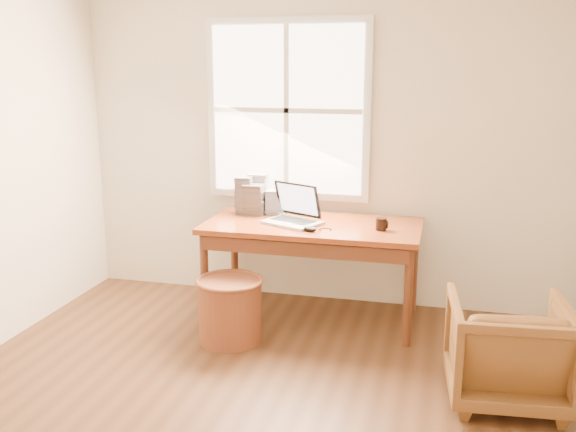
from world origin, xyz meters
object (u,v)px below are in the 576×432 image
at_px(desk, 313,226).
at_px(wicker_stool, 230,311).
at_px(coffee_mug, 381,224).
at_px(armchair, 507,350).
at_px(cd_stack_a, 258,192).
at_px(laptop, 292,205).

height_order(desk, wicker_stool, desk).
relative_size(wicker_stool, coffee_mug, 5.06).
height_order(armchair, wicker_stool, armchair).
bearing_deg(cd_stack_a, laptop, -45.45).
relative_size(coffee_mug, cd_stack_a, 0.29).
xyz_separation_m(armchair, cd_stack_a, (-1.87, 1.25, 0.60)).
bearing_deg(wicker_stool, coffee_mug, 25.55).
bearing_deg(wicker_stool, desk, 49.41).
distance_m(armchair, laptop, 1.82).
bearing_deg(armchair, wicker_stool, -17.07).
distance_m(laptop, coffee_mug, 0.67).
distance_m(armchair, coffee_mug, 1.29).
bearing_deg(desk, cd_stack_a, 148.68).
xyz_separation_m(desk, cd_stack_a, (-0.52, 0.32, 0.17)).
bearing_deg(laptop, wicker_stool, -99.17).
xyz_separation_m(wicker_stool, laptop, (0.33, 0.48, 0.67)).
bearing_deg(armchair, coffee_mug, -50.95).
distance_m(desk, armchair, 1.69).
bearing_deg(wicker_stool, laptop, 56.02).
bearing_deg(desk, armchair, -34.79).
xyz_separation_m(wicker_stool, cd_stack_a, (-0.05, 0.87, 0.68)).
relative_size(desk, wicker_stool, 3.61).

